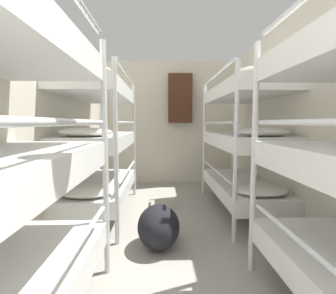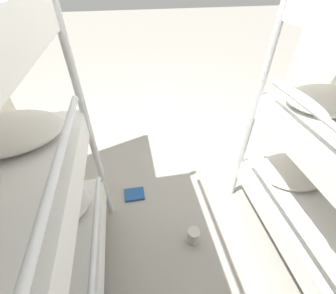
{
  "view_description": "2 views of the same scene",
  "coord_description": "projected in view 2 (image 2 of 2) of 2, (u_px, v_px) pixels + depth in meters",
  "views": [
    {
      "loc": [
        -0.15,
        0.37,
        1.15
      ],
      "look_at": [
        -0.06,
        3.34,
        0.88
      ],
      "focal_mm": 28.0,
      "sensor_mm": 36.0,
      "label": 1
    },
    {
      "loc": [
        0.28,
        1.8,
        1.7
      ],
      "look_at": [
        0.06,
        0.64,
        0.71
      ],
      "focal_mm": 24.0,
      "sensor_mm": 36.0,
      "label": 2
    }
  ],
  "objects": [
    {
      "name": "floor_book",
      "position": [
        134.0,
        194.0,
        2.1
      ],
      "size": [
        0.18,
        0.14,
        0.02
      ],
      "color": "navy",
      "rests_on": "ground_plane"
    },
    {
      "name": "tin_can",
      "position": [
        193.0,
        236.0,
        1.72
      ],
      "size": [
        0.09,
        0.09,
        0.14
      ],
      "color": "#B7B2A8",
      "rests_on": "ground_plane"
    },
    {
      "name": "ground_plane",
      "position": [
        163.0,
        160.0,
        2.49
      ],
      "size": [
        20.0,
        20.0,
        0.0
      ],
      "primitive_type": "plane",
      "color": "gray"
    }
  ]
}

